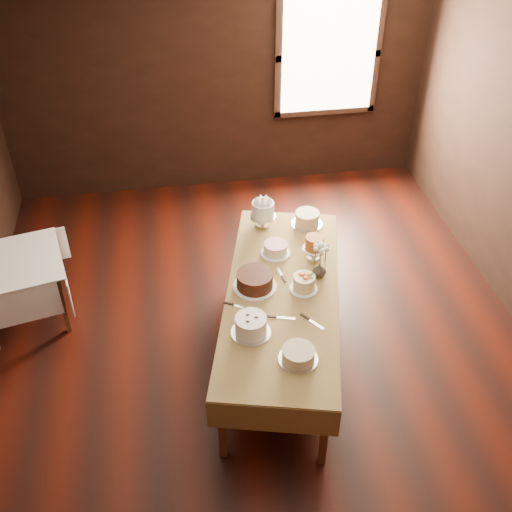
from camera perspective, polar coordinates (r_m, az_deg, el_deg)
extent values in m
cube|color=black|center=(5.61, 0.33, -8.92)|extent=(5.00, 6.00, 0.01)
cube|color=beige|center=(4.03, 0.49, 19.29)|extent=(5.00, 6.00, 0.01)
cube|color=black|center=(7.31, -3.69, 16.37)|extent=(5.00, 0.02, 2.80)
cube|color=#FFEABF|center=(7.42, 6.86, 18.16)|extent=(1.10, 0.05, 1.30)
cube|color=#4C2A19|center=(4.67, -3.17, -15.81)|extent=(0.07, 0.07, 0.66)
cube|color=#4C2A19|center=(6.21, -0.52, 0.73)|extent=(0.07, 0.07, 0.66)
cube|color=#4C2A19|center=(4.65, 6.43, -16.40)|extent=(0.07, 0.07, 0.66)
cube|color=#4C2A19|center=(6.20, 6.42, 0.36)|extent=(0.07, 0.07, 0.66)
cube|color=#4C2A19|center=(5.11, 2.50, -3.65)|extent=(1.41, 2.46, 0.04)
cube|color=tan|center=(5.09, 2.51, -3.43)|extent=(1.48, 2.53, 0.01)
cube|color=#4C2A19|center=(5.84, -17.71, -4.49)|extent=(0.06, 0.06, 0.64)
cube|color=#4C2A19|center=(6.34, -18.48, -0.77)|extent=(0.06, 0.06, 0.64)
cube|color=#4C2A19|center=(5.90, -21.81, -0.75)|extent=(0.89, 0.89, 0.04)
cube|color=white|center=(5.88, -21.87, -0.55)|extent=(0.99, 0.99, 0.01)
cylinder|color=silver|center=(5.81, 0.65, 3.41)|extent=(0.25, 0.25, 0.12)
cylinder|color=white|center=(5.73, 0.66, 4.51)|extent=(0.30, 0.30, 0.15)
cylinder|color=silver|center=(5.87, 4.79, 3.02)|extent=(0.29, 0.29, 0.01)
cylinder|color=#D5B88E|center=(5.83, 4.83, 3.57)|extent=(0.29, 0.29, 0.13)
cylinder|color=white|center=(5.48, 1.82, 0.28)|extent=(0.27, 0.27, 0.01)
cylinder|color=white|center=(5.45, 1.84, 0.70)|extent=(0.27, 0.27, 0.09)
cylinder|color=white|center=(5.42, 5.44, 0.30)|extent=(0.21, 0.21, 0.12)
cylinder|color=#B05A19|center=(5.34, 5.52, 1.34)|extent=(0.22, 0.22, 0.12)
cylinder|color=white|center=(5.13, -0.12, -2.87)|extent=(0.37, 0.37, 0.01)
cylinder|color=#39160B|center=(5.08, -0.12, -2.26)|extent=(0.43, 0.43, 0.13)
cylinder|color=white|center=(5.12, 4.50, -3.11)|extent=(0.24, 0.24, 0.01)
cylinder|color=beige|center=(5.07, 4.54, -2.51)|extent=(0.26, 0.26, 0.13)
cylinder|color=silver|center=(4.73, -0.48, -7.20)|extent=(0.31, 0.31, 0.01)
cylinder|color=white|center=(4.67, -0.49, -6.52)|extent=(0.27, 0.27, 0.15)
cylinder|color=silver|center=(4.55, 3.98, -9.66)|extent=(0.30, 0.30, 0.01)
cylinder|color=beige|center=(4.51, 4.01, -9.21)|extent=(0.33, 0.33, 0.09)
cube|color=silver|center=(4.85, 2.84, -5.84)|extent=(0.24, 0.09, 0.01)
cube|color=silver|center=(4.82, 5.69, -6.41)|extent=(0.16, 0.21, 0.01)
cube|color=silver|center=(5.30, 2.19, -1.36)|extent=(0.06, 0.24, 0.01)
cube|color=silver|center=(5.30, 5.87, -1.53)|extent=(0.24, 0.08, 0.01)
cube|color=silver|center=(4.94, -1.30, -4.84)|extent=(0.22, 0.14, 0.01)
imported|color=#2D2823|center=(5.23, 5.97, -1.32)|extent=(0.16, 0.16, 0.12)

